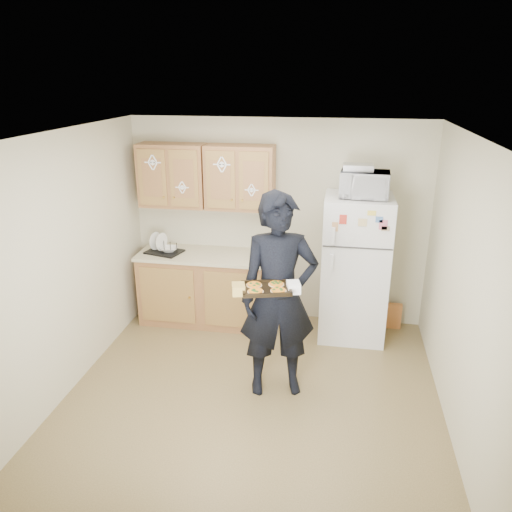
# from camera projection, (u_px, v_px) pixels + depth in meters

# --- Properties ---
(floor) EXTENTS (3.60, 3.60, 0.00)m
(floor) POSITION_uv_depth(u_px,v_px,m) (252.00, 395.00, 4.89)
(floor) COLOR brown
(floor) RESTS_ON ground
(ceiling) EXTENTS (3.60, 3.60, 0.00)m
(ceiling) POSITION_uv_depth(u_px,v_px,m) (252.00, 135.00, 4.03)
(ceiling) COLOR silver
(ceiling) RESTS_ON wall_back
(wall_back) EXTENTS (3.60, 0.04, 2.50)m
(wall_back) POSITION_uv_depth(u_px,v_px,m) (278.00, 222.00, 6.13)
(wall_back) COLOR beige
(wall_back) RESTS_ON floor
(wall_front) EXTENTS (3.60, 0.04, 2.50)m
(wall_front) POSITION_uv_depth(u_px,v_px,m) (195.00, 399.00, 2.80)
(wall_front) COLOR beige
(wall_front) RESTS_ON floor
(wall_left) EXTENTS (0.04, 3.60, 2.50)m
(wall_left) POSITION_uv_depth(u_px,v_px,m) (66.00, 265.00, 4.75)
(wall_left) COLOR beige
(wall_left) RESTS_ON floor
(wall_right) EXTENTS (0.04, 3.60, 2.50)m
(wall_right) POSITION_uv_depth(u_px,v_px,m) (463.00, 292.00, 4.17)
(wall_right) COLOR beige
(wall_right) RESTS_ON floor
(refrigerator) EXTENTS (0.75, 0.70, 1.70)m
(refrigerator) POSITION_uv_depth(u_px,v_px,m) (355.00, 268.00, 5.77)
(refrigerator) COLOR white
(refrigerator) RESTS_ON floor
(base_cabinet) EXTENTS (1.60, 0.60, 0.86)m
(base_cabinet) POSITION_uv_depth(u_px,v_px,m) (206.00, 289.00, 6.25)
(base_cabinet) COLOR brown
(base_cabinet) RESTS_ON floor
(countertop) EXTENTS (1.64, 0.64, 0.04)m
(countertop) POSITION_uv_depth(u_px,v_px,m) (205.00, 255.00, 6.09)
(countertop) COLOR beige
(countertop) RESTS_ON base_cabinet
(upper_cab_left) EXTENTS (0.80, 0.33, 0.75)m
(upper_cab_left) POSITION_uv_depth(u_px,v_px,m) (173.00, 175.00, 5.96)
(upper_cab_left) COLOR brown
(upper_cab_left) RESTS_ON wall_back
(upper_cab_right) EXTENTS (0.80, 0.33, 0.75)m
(upper_cab_right) POSITION_uv_depth(u_px,v_px,m) (240.00, 178.00, 5.83)
(upper_cab_right) COLOR brown
(upper_cab_right) RESTS_ON wall_back
(cereal_box) EXTENTS (0.20, 0.07, 0.32)m
(cereal_box) POSITION_uv_depth(u_px,v_px,m) (393.00, 316.00, 6.15)
(cereal_box) COLOR #F0AD54
(cereal_box) RESTS_ON floor
(person) EXTENTS (0.83, 0.65, 2.00)m
(person) POSITION_uv_depth(u_px,v_px,m) (279.00, 297.00, 4.67)
(person) COLOR black
(person) RESTS_ON floor
(baking_tray) EXTENTS (0.49, 0.41, 0.04)m
(baking_tray) POSITION_uv_depth(u_px,v_px,m) (266.00, 289.00, 4.34)
(baking_tray) COLOR black
(baking_tray) RESTS_ON person
(pizza_front_left) EXTENTS (0.14, 0.14, 0.02)m
(pizza_front_left) POSITION_uv_depth(u_px,v_px,m) (256.00, 291.00, 4.26)
(pizza_front_left) COLOR orange
(pizza_front_left) RESTS_ON baking_tray
(pizza_front_right) EXTENTS (0.14, 0.14, 0.02)m
(pizza_front_right) POSITION_uv_depth(u_px,v_px,m) (278.00, 290.00, 4.28)
(pizza_front_right) COLOR orange
(pizza_front_right) RESTS_ON baking_tray
(pizza_back_left) EXTENTS (0.14, 0.14, 0.02)m
(pizza_back_left) POSITION_uv_depth(u_px,v_px,m) (254.00, 285.00, 4.39)
(pizza_back_left) COLOR orange
(pizza_back_left) RESTS_ON baking_tray
(pizza_back_right) EXTENTS (0.14, 0.14, 0.02)m
(pizza_back_right) POSITION_uv_depth(u_px,v_px,m) (276.00, 284.00, 4.41)
(pizza_back_right) COLOR orange
(pizza_back_right) RESTS_ON baking_tray
(microwave) EXTENTS (0.54, 0.38, 0.29)m
(microwave) POSITION_uv_depth(u_px,v_px,m) (364.00, 184.00, 5.38)
(microwave) COLOR white
(microwave) RESTS_ON refrigerator
(foil_pan) EXTENTS (0.32, 0.23, 0.07)m
(foil_pan) POSITION_uv_depth(u_px,v_px,m) (358.00, 167.00, 5.36)
(foil_pan) COLOR silver
(foil_pan) RESTS_ON microwave
(dish_rack) EXTENTS (0.48, 0.41, 0.17)m
(dish_rack) POSITION_uv_depth(u_px,v_px,m) (164.00, 246.00, 6.10)
(dish_rack) COLOR black
(dish_rack) RESTS_ON countertop
(bowl) EXTENTS (0.25, 0.25, 0.05)m
(bowl) POSITION_uv_depth(u_px,v_px,m) (169.00, 249.00, 6.10)
(bowl) COLOR silver
(bowl) RESTS_ON dish_rack
(soap_bottle) EXTENTS (0.11, 0.11, 0.20)m
(soap_bottle) POSITION_uv_depth(u_px,v_px,m) (256.00, 251.00, 5.88)
(soap_bottle) COLOR white
(soap_bottle) RESTS_ON countertop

